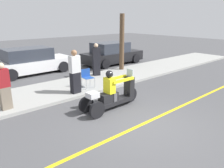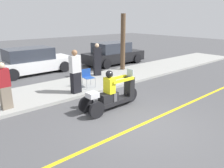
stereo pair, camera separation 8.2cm
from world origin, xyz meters
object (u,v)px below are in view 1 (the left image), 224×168
Objects in this scene: spectator_with_child at (96,60)px; folding_chair_set_back at (87,76)px; spectator_far_back at (75,73)px; tree_trunk at (122,42)px; spectator_by_tree at (4,87)px; parked_car_lot_far at (112,54)px; motorcycle_trike at (112,95)px; parked_car_lot_right at (31,61)px.

folding_chair_set_back is (-1.59, -1.38, -0.33)m from spectator_with_child.
tree_trunk reaches higher than spectator_far_back.
spectator_far_back is at bearing -144.19° from spectator_with_child.
spectator_by_tree is 0.37× the size of parked_car_lot_far.
motorcycle_trike is at bearing -119.87° from spectator_with_child.
tree_trunk is at bearing 14.17° from spectator_by_tree.
parked_car_lot_far is 2.53m from tree_trunk.
spectator_far_back is 4.96m from tree_trunk.
spectator_by_tree is 1.99× the size of folding_chair_set_back.
spectator_far_back is (-2.43, -1.75, 0.03)m from spectator_with_child.
spectator_far_back is 0.55× the size of tree_trunk.
spectator_with_child is 0.53× the size of tree_trunk.
motorcycle_trike is at bearing -88.78° from parked_car_lot_right.
spectator_by_tree is 0.50× the size of tree_trunk.
spectator_far_back is 2.21× the size of folding_chair_set_back.
parked_car_lot_far is (4.68, 3.63, 0.09)m from folding_chair_set_back.
spectator_with_child is at bearing -143.99° from parked_car_lot_far.
spectator_far_back is 0.39× the size of parked_car_lot_right.
spectator_by_tree is 5.69m from parked_car_lot_right.
tree_trunk reaches higher than folding_chair_set_back.
parked_car_lot_right is at bearing 125.34° from spectator_with_child.
spectator_far_back reaches higher than spectator_by_tree.
folding_chair_set_back is at bearing 76.29° from motorcycle_trike.
tree_trunk is at bearing 23.28° from spectator_far_back.
parked_car_lot_right reaches higher than folding_chair_set_back.
tree_trunk is (3.66, 1.57, 1.13)m from folding_chair_set_back.
spectator_with_child is at bearing 60.13° from motorcycle_trike.
tree_trunk reaches higher than parked_car_lot_right.
motorcycle_trike is 7.07m from parked_car_lot_right.
spectator_with_child is at bearing 17.66° from spectator_by_tree.
parked_car_lot_far is at bearing -10.84° from parked_car_lot_right.
spectator_by_tree is at bearing 144.32° from motorcycle_trike.
folding_chair_set_back is at bearing -81.03° from parked_car_lot_right.
parked_car_lot_far is (5.26, 6.03, 0.21)m from motorcycle_trike.
spectator_with_child is 2.13m from folding_chair_set_back.
spectator_with_child is 3.83m from parked_car_lot_far.
spectator_with_child is 0.37× the size of parked_car_lot_right.
spectator_by_tree is 9.12m from parked_car_lot_far.
motorcycle_trike is 5.94m from tree_trunk.
spectator_far_back is at bearing -156.30° from folding_chair_set_back.
parked_car_lot_right is (-0.74, 4.67, 0.08)m from folding_chair_set_back.
motorcycle_trike is at bearing -131.11° from parked_car_lot_far.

